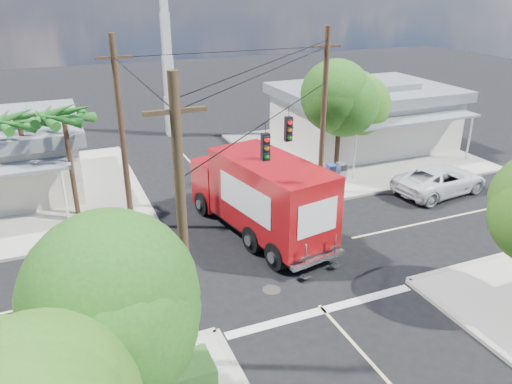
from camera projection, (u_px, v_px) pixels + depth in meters
ground at (274, 255)px, 21.68m from camera, size 120.00×120.00×0.00m
sidewalk_ne at (350, 151)px, 34.79m from camera, size 14.12×14.12×0.14m
sidewalk_nw at (8, 200)px, 27.01m from camera, size 14.12×14.12×0.14m
road_markings at (289, 272)px, 20.43m from camera, size 32.00×32.00×0.01m
building_ne at (364, 114)px, 35.42m from camera, size 11.80×10.20×4.50m
radio_tower at (168, 61)px, 36.67m from camera, size 0.80×0.80×17.00m
tree_sw_front at (133, 304)px, 11.09m from camera, size 3.88×3.78×6.03m
tree_ne_front at (341, 101)px, 28.15m from camera, size 4.21×4.14×6.66m
tree_ne_back at (357, 100)px, 31.18m from camera, size 3.77×3.66×5.82m
palm_nw_front at (64, 119)px, 23.42m from camera, size 3.01×3.08×5.59m
palm_nw_back at (19, 123)px, 24.12m from camera, size 3.01×3.08×5.19m
utility_poles at (225, 146)px, 20.67m from camera, size 12.00×10.68×9.00m
picket_fence at (104, 382)px, 13.87m from camera, size 5.94×0.06×1.00m
vending_boxes at (331, 173)px, 29.01m from camera, size 1.90×0.50×1.10m
delivery_truck at (260, 195)px, 22.82m from camera, size 4.24×9.18×3.83m
parked_car at (440, 180)px, 27.81m from camera, size 5.92×3.29×1.57m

